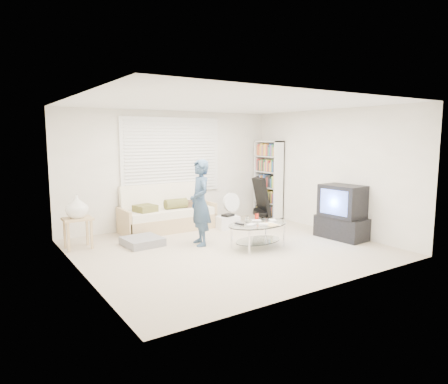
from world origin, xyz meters
TOP-DOWN VIEW (x-y plane):
  - ground at (0.00, 0.00)m, footprint 5.00×5.00m
  - room_shell at (0.00, 0.48)m, footprint 5.02×4.52m
  - window_blinds at (0.00, 2.20)m, footprint 2.32×0.08m
  - futon_sofa at (-0.30, 1.87)m, footprint 1.96×0.79m
  - grey_floor_pillow at (-1.20, 1.01)m, footprint 0.68×0.68m
  - side_table at (-2.22, 1.42)m, footprint 0.48×0.39m
  - bookshelf at (2.32, 1.74)m, footprint 0.29×0.78m
  - guitar_case at (2.00, 1.58)m, footprint 0.39×0.37m
  - floor_fan at (1.12, 1.60)m, footprint 0.43×0.29m
  - storage_bin at (0.83, 1.26)m, footprint 0.48×0.36m
  - tv_unit at (2.20, -0.62)m, footprint 0.59×0.99m
  - coffee_table at (0.45, -0.27)m, footprint 1.24×0.84m
  - standing_person at (-0.30, 0.47)m, footprint 0.48×0.63m

SIDE VIEW (x-z plane):
  - ground at x=0.00m, z-range 0.00..0.00m
  - grey_floor_pillow at x=-1.20m, z-range 0.00..0.14m
  - storage_bin at x=0.83m, z-range -0.01..0.30m
  - futon_sofa at x=-0.30m, z-range -0.17..0.80m
  - coffee_table at x=0.45m, z-range 0.08..0.64m
  - floor_fan at x=1.12m, z-range 0.06..0.77m
  - guitar_case at x=2.00m, z-range -0.05..0.93m
  - tv_unit at x=2.20m, z-range -0.02..1.02m
  - side_table at x=-2.22m, z-range 0.23..1.19m
  - standing_person at x=-0.30m, z-range 0.00..1.55m
  - bookshelf at x=2.32m, z-range 0.00..1.85m
  - window_blinds at x=0.00m, z-range 0.74..2.36m
  - room_shell at x=0.00m, z-range 0.37..2.88m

